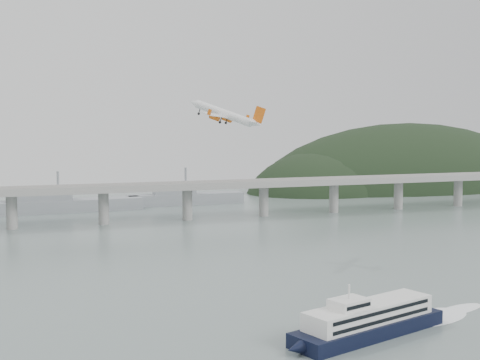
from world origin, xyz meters
name	(u,v)px	position (x,y,z in m)	size (l,w,h in m)	color
ground	(303,312)	(0.00, 0.00, 0.00)	(900.00, 900.00, 0.00)	slate
bridge	(153,192)	(-1.15, 200.00, 17.65)	(800.00, 22.00, 23.90)	gray
headland	(421,207)	(285.18, 331.75, -19.34)	(365.00, 155.00, 156.00)	black
ferry	(369,320)	(6.99, -25.59, 4.12)	(78.73, 31.12, 15.21)	black
airliner	(225,114)	(2.49, 79.00, 61.23)	(27.94, 29.65, 13.65)	white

